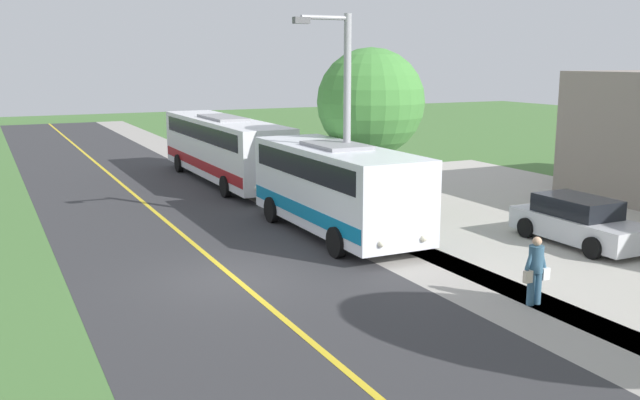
{
  "coord_description": "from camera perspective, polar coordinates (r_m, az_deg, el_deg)",
  "views": [
    {
      "loc": [
        5.65,
        16.63,
        5.59
      ],
      "look_at": [
        -3.5,
        -2.1,
        1.4
      ],
      "focal_mm": 39.23,
      "sensor_mm": 36.0,
      "label": 1
    }
  ],
  "objects": [
    {
      "name": "shuttle_bus_front",
      "position": [
        22.55,
        1.32,
        1.26
      ],
      "size": [
        2.76,
        8.07,
        2.98
      ],
      "color": "white",
      "rests_on": "ground"
    },
    {
      "name": "road_surface",
      "position": [
        18.43,
        -6.96,
        -6.37
      ],
      "size": [
        8.0,
        100.0,
        0.01
      ],
      "primitive_type": "cube",
      "color": "#333335",
      "rests_on": "ground"
    },
    {
      "name": "ground_plane",
      "position": [
        18.43,
        -6.96,
        -6.38
      ],
      "size": [
        120.0,
        120.0,
        0.0
      ],
      "primitive_type": "plane",
      "color": "#477238"
    },
    {
      "name": "parked_car_near",
      "position": [
        22.94,
        20.4,
        -1.7
      ],
      "size": [
        2.03,
        4.41,
        1.45
      ],
      "color": "silver",
      "rests_on": "ground"
    },
    {
      "name": "road_centre_line",
      "position": [
        18.43,
        -6.96,
        -6.35
      ],
      "size": [
        0.16,
        100.0,
        0.0
      ],
      "primitive_type": "cube",
      "color": "gold",
      "rests_on": "ground"
    },
    {
      "name": "street_light_pole",
      "position": [
        22.5,
        1.91,
        7.07
      ],
      "size": [
        1.97,
        0.24,
        7.02
      ],
      "color": "#9E9EA3",
      "rests_on": "ground"
    },
    {
      "name": "tree_curbside",
      "position": [
        26.03,
        4.16,
        7.93
      ],
      "size": [
        3.98,
        3.98,
        6.05
      ],
      "color": "#4C3826",
      "rests_on": "ground"
    },
    {
      "name": "sidewalk",
      "position": [
        20.63,
        6.84,
        -4.43
      ],
      "size": [
        2.4,
        100.0,
        0.01
      ],
      "primitive_type": "cube",
      "color": "#9E9991",
      "rests_on": "ground"
    },
    {
      "name": "transit_bus_rear",
      "position": [
        32.78,
        -7.87,
        4.4
      ],
      "size": [
        2.61,
        12.02,
        3.04
      ],
      "color": "white",
      "rests_on": "ground"
    },
    {
      "name": "pedestrian_with_bags",
      "position": [
        16.91,
        17.17,
        -5.38
      ],
      "size": [
        0.72,
        0.34,
        1.63
      ],
      "color": "#335972",
      "rests_on": "ground"
    }
  ]
}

